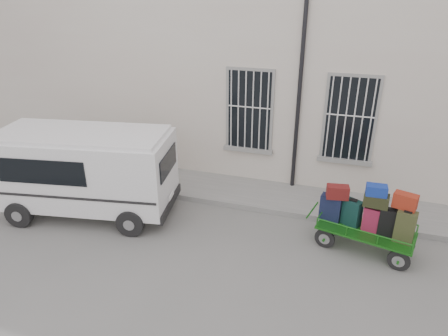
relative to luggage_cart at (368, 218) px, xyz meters
name	(u,v)px	position (x,y,z in m)	size (l,w,h in m)	color
ground	(232,239)	(-2.92, -0.48, -0.84)	(80.00, 80.00, 0.00)	slate
building	(281,68)	(-2.92, 5.01, 2.16)	(24.00, 5.15, 6.00)	beige
sidewalk	(254,194)	(-2.92, 1.72, -0.76)	(24.00, 1.70, 0.15)	gray
luggage_cart	(368,218)	(0.00, 0.00, 0.00)	(2.44, 1.37, 1.64)	black
van	(85,168)	(-6.82, -0.41, 0.43)	(4.64, 2.56, 2.22)	white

